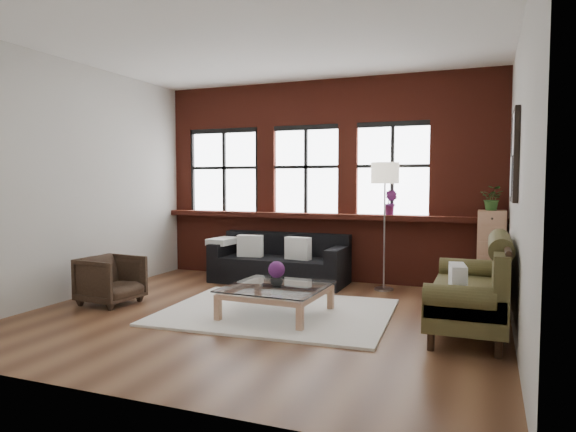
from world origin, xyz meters
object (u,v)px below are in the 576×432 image
(armchair, at_px, (111,280))
(vase, at_px, (277,279))
(vintage_settee, at_px, (468,282))
(floor_lamp, at_px, (384,222))
(drawer_chest, at_px, (491,253))
(dark_sofa, at_px, (279,259))
(coffee_table, at_px, (277,301))

(armchair, distance_m, vase, 2.26)
(armchair, xyz_separation_m, vase, (2.25, 0.21, 0.13))
(vintage_settee, xyz_separation_m, floor_lamp, (-1.22, 1.68, 0.49))
(drawer_chest, bearing_deg, floor_lamp, -174.17)
(vase, bearing_deg, dark_sofa, 111.53)
(armchair, relative_size, drawer_chest, 0.58)
(drawer_chest, bearing_deg, vintage_settee, -97.16)
(vintage_settee, height_order, floor_lamp, floor_lamp)
(dark_sofa, xyz_separation_m, armchair, (-1.51, -2.08, -0.07))
(armchair, relative_size, vase, 4.48)
(dark_sofa, distance_m, drawer_chest, 3.10)
(coffee_table, distance_m, floor_lamp, 2.28)
(vintage_settee, bearing_deg, drawer_chest, 82.84)
(dark_sofa, height_order, floor_lamp, floor_lamp)
(dark_sofa, height_order, armchair, dark_sofa)
(floor_lamp, bearing_deg, coffee_table, -114.97)
(vintage_settee, bearing_deg, vase, -173.48)
(vintage_settee, relative_size, drawer_chest, 1.62)
(dark_sofa, xyz_separation_m, floor_lamp, (1.64, 0.05, 0.62))
(vintage_settee, height_order, armchair, vintage_settee)
(armchair, xyz_separation_m, floor_lamp, (3.14, 2.13, 0.69))
(dark_sofa, height_order, vintage_settee, vintage_settee)
(armchair, distance_m, drawer_chest, 5.14)
(vintage_settee, xyz_separation_m, drawer_chest, (0.23, 1.83, 0.08))
(dark_sofa, distance_m, floor_lamp, 1.75)
(vintage_settee, distance_m, floor_lamp, 2.14)
(dark_sofa, height_order, coffee_table, dark_sofa)
(coffee_table, xyz_separation_m, floor_lamp, (0.90, 1.93, 0.83))
(dark_sofa, xyz_separation_m, vase, (0.74, -1.87, 0.06))
(dark_sofa, bearing_deg, floor_lamp, 1.84)
(vase, bearing_deg, floor_lamp, 65.03)
(vintage_settee, height_order, vase, vintage_settee)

